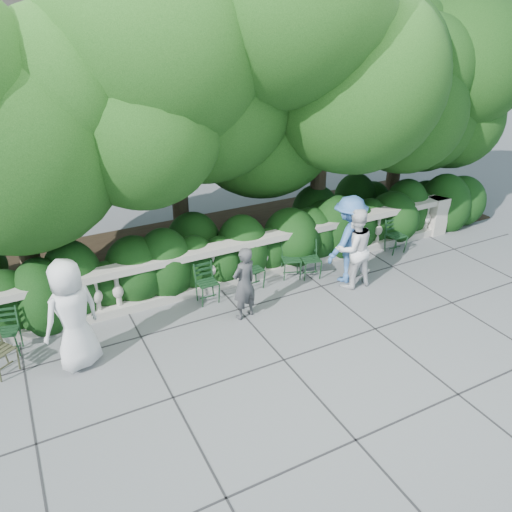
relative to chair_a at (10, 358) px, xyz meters
name	(u,v)px	position (x,y,z in m)	size (l,w,h in m)	color
ground	(280,323)	(4.69, -1.25, 0.00)	(90.00, 90.00, 0.00)	#56595E
balustrade	(239,262)	(4.69, 0.55, 0.49)	(12.00, 0.44, 1.00)	#9E998E
shrub_hedge	(218,260)	(4.69, 1.75, 0.00)	(15.00, 2.60, 1.70)	black
tree_canopy	(237,84)	(5.38, 1.94, 3.96)	(15.04, 6.52, 6.78)	#3F3023
chair_a	(10,358)	(0.00, 0.00, 0.00)	(0.44, 0.48, 0.84)	black
chair_b	(211,305)	(3.77, -0.04, 0.00)	(0.44, 0.48, 0.84)	black
chair_c	(292,280)	(5.77, 0.08, 0.00)	(0.44, 0.48, 0.84)	black
chair_d	(312,280)	(6.17, -0.12, 0.00)	(0.44, 0.48, 0.84)	black
chair_e	(256,290)	(4.86, 0.05, 0.00)	(0.44, 0.48, 0.84)	black
chair_f	(398,254)	(8.75, -0.01, 0.00)	(0.44, 0.48, 0.84)	black
chair_weathered	(11,375)	(-0.01, -0.51, 0.00)	(0.44, 0.48, 0.84)	black
person_businessman	(72,315)	(1.08, -0.73, 0.98)	(0.96, 0.63, 1.97)	silver
person_woman_grey	(244,283)	(4.19, -0.72, 0.74)	(0.54, 0.36, 1.49)	#393A3E
person_casual_man	(354,248)	(6.79, -0.69, 0.89)	(0.86, 0.67, 1.78)	silver
person_older_blue	(349,239)	(6.85, -0.42, 0.97)	(1.26, 0.72, 1.95)	#3661A4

